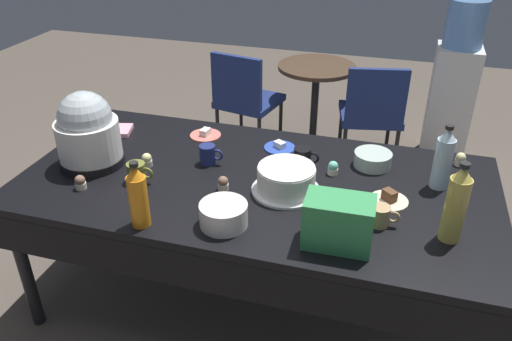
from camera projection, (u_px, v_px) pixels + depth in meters
ground at (256, 298)px, 2.76m from camera, size 9.00×9.00×0.00m
potluck_table at (256, 191)px, 2.42m from camera, size 2.20×1.10×0.75m
frosted_layer_cake at (286, 180)px, 2.27m from camera, size 0.31×0.31×0.13m
slow_cooker at (87, 132)px, 2.44m from camera, size 0.31×0.31×0.37m
glass_salad_bowl at (373, 159)px, 2.49m from camera, size 0.18×0.18×0.07m
ceramic_snack_bowl at (224, 215)px, 2.06m from camera, size 0.20×0.20×0.10m
dessert_plate_cobalt at (280, 147)px, 2.66m from camera, size 0.16×0.16×0.04m
dessert_plate_coral at (205, 134)px, 2.79m from camera, size 0.17×0.17×0.04m
dessert_plate_cream at (389, 199)px, 2.22m from camera, size 0.17×0.17×0.06m
cupcake_lemon at (223, 183)px, 2.30m from camera, size 0.05×0.05×0.07m
cupcake_cocoa at (80, 182)px, 2.31m from camera, size 0.05×0.05×0.07m
cupcake_berry at (460, 159)px, 2.50m from camera, size 0.05×0.05×0.07m
cupcake_vanilla at (147, 160)px, 2.49m from camera, size 0.05×0.05×0.07m
cupcake_mint at (333, 168)px, 2.42m from camera, size 0.05×0.05×0.07m
soda_bottle_orange_juice at (138, 197)px, 2.02m from camera, size 0.08×0.08×0.29m
soda_bottle_water at (443, 159)px, 2.27m from camera, size 0.08×0.08×0.31m
soda_bottle_ginger_ale at (456, 205)px, 1.93m from camera, size 0.08×0.08×0.34m
coffee_mug_black at (303, 157)px, 2.48m from camera, size 0.13×0.08×0.10m
coffee_mug_tan at (381, 216)px, 2.06m from camera, size 0.12×0.08×0.09m
coffee_mug_olive at (137, 172)px, 2.36m from camera, size 0.13×0.09×0.09m
coffee_mug_navy at (208, 154)px, 2.51m from camera, size 0.12×0.08×0.10m
soda_carton at (338, 222)px, 1.93m from camera, size 0.26×0.17×0.20m
paper_napkin_stack at (118, 130)px, 2.83m from camera, size 0.17×0.17×0.02m
maroon_chair_left at (245, 96)px, 3.99m from camera, size 0.52×0.52×0.85m
maroon_chair_right at (372, 110)px, 3.75m from camera, size 0.52×0.52×0.85m
round_cafe_table at (315, 92)px, 4.05m from camera, size 0.60×0.60×0.72m
water_cooler at (453, 87)px, 3.89m from camera, size 0.32×0.32×1.24m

